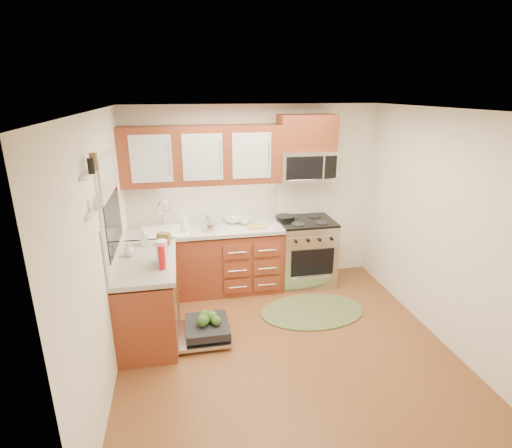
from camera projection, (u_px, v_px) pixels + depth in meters
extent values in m
plane|color=brown|center=(284.00, 345.00, 4.40)|extent=(3.50, 3.50, 0.00)
plane|color=white|center=(290.00, 110.00, 3.61)|extent=(3.50, 3.50, 0.00)
cube|color=white|center=(254.00, 196.00, 5.63)|extent=(3.50, 0.04, 2.50)
cube|color=white|center=(364.00, 341.00, 2.38)|extent=(3.50, 0.04, 2.50)
cube|color=white|center=(104.00, 252.00, 3.69)|extent=(0.04, 3.50, 2.50)
cube|color=white|center=(443.00, 228.00, 4.32)|extent=(0.04, 3.50, 2.50)
cube|color=maroon|center=(207.00, 262.00, 5.49)|extent=(2.05, 0.60, 0.85)
cube|color=maroon|center=(149.00, 300.00, 4.49)|extent=(0.60, 1.25, 0.85)
cube|color=#B2B0A3|center=(205.00, 230.00, 5.33)|extent=(2.07, 0.64, 0.05)
cube|color=#B2B0A3|center=(146.00, 261.00, 4.34)|extent=(0.64, 1.27, 0.05)
cube|color=beige|center=(203.00, 202.00, 5.50)|extent=(2.05, 0.02, 0.57)
cube|color=beige|center=(114.00, 237.00, 4.19)|extent=(0.02, 1.25, 0.57)
cube|color=maroon|center=(307.00, 132.00, 5.31)|extent=(0.76, 0.35, 0.47)
cube|color=white|center=(109.00, 174.00, 3.96)|extent=(0.02, 0.96, 0.40)
cube|color=white|center=(88.00, 174.00, 3.11)|extent=(0.04, 0.40, 0.03)
cube|color=white|center=(93.00, 211.00, 3.21)|extent=(0.04, 0.40, 0.03)
cylinder|color=black|center=(285.00, 217.00, 5.60)|extent=(0.30, 0.30, 0.05)
cylinder|color=silver|center=(210.00, 227.00, 5.20)|extent=(0.23, 0.23, 0.11)
cube|color=#9D7547|center=(257.00, 227.00, 5.35)|extent=(0.28, 0.20, 0.02)
cylinder|color=silver|center=(207.00, 221.00, 5.36)|extent=(0.11, 0.11, 0.16)
cylinder|color=white|center=(162.00, 252.00, 4.18)|extent=(0.15, 0.15, 0.26)
cylinder|color=yellow|center=(162.00, 256.00, 4.14)|extent=(0.08, 0.08, 0.22)
cylinder|color=red|center=(162.00, 257.00, 4.06)|extent=(0.08, 0.08, 0.26)
cube|color=brown|center=(164.00, 239.00, 4.74)|extent=(0.17, 0.14, 0.14)
cube|color=teal|center=(163.00, 254.00, 4.28)|extent=(0.12, 0.09, 0.16)
imported|color=#999999|center=(241.00, 220.00, 5.55)|extent=(0.32, 0.32, 0.06)
imported|color=#999999|center=(233.00, 220.00, 5.53)|extent=(0.25, 0.25, 0.08)
imported|color=#999999|center=(245.00, 221.00, 5.44)|extent=(0.17, 0.17, 0.10)
imported|color=#999999|center=(184.00, 222.00, 5.14)|extent=(0.11, 0.11, 0.27)
imported|color=#999999|center=(144.00, 237.00, 4.71)|extent=(0.10, 0.10, 0.21)
imported|color=#999999|center=(129.00, 250.00, 4.40)|extent=(0.15, 0.15, 0.15)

